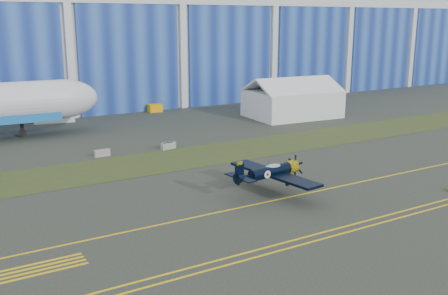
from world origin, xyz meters
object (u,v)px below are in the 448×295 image
warbird (270,172)px  shipping_container (54,114)px  tug (155,108)px  tent (292,97)px

warbird → shipping_container: size_ratio=1.84×
shipping_container → tug: (19.03, 0.45, -0.71)m
warbird → tug: 51.71m
shipping_container → tug: shipping_container is taller
tent → shipping_container: 41.99m
tent → shipping_container: (-38.38, 16.90, -2.16)m
tug → shipping_container: bearing=-177.3°
warbird → tug: size_ratio=4.86×
tent → tug: size_ratio=6.43×
warbird → tent: tent is taller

